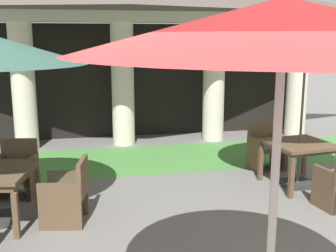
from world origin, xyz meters
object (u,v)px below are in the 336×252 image
Objects in this scene: patio_chair_near_foreground_north at (16,171)px; patio_chair_near_foreground_east at (67,194)px; patio_umbrella_mid_right at (306,47)px; terracotta_urn at (30,179)px; patio_table_mid_right at (300,148)px; patio_umbrella_mid_left at (283,31)px; patio_chair_mid_right_north at (266,148)px.

patio_chair_near_foreground_east reaches higher than patio_chair_near_foreground_north.
terracotta_urn is at bearing 172.01° from patio_umbrella_mid_right.
patio_table_mid_right is at bearing 0.00° from patio_umbrella_mid_right.
patio_table_mid_right is (3.79, 0.70, 0.26)m from patio_chair_near_foreground_east.
patio_table_mid_right is 0.42× the size of patio_umbrella_mid_right.
patio_umbrella_mid_right is (3.79, 0.70, 1.93)m from patio_chair_near_foreground_east.
patio_umbrella_mid_right is 4.96m from terracotta_urn.
patio_umbrella_mid_left is 5.49m from terracotta_urn.
patio_umbrella_mid_left is at bearing -121.09° from patio_table_mid_right.
patio_chair_near_foreground_north is 0.34× the size of patio_umbrella_mid_right.
patio_chair_near_foreground_north is at bearing 173.99° from patio_umbrella_mid_right.
patio_umbrella_mid_left is 2.52× the size of patio_table_mid_right.
patio_umbrella_mid_left reaches higher than patio_umbrella_mid_right.
patio_table_mid_right is 2.30× the size of terracotta_urn.
patio_table_mid_right is 1.05m from patio_chair_mid_right_north.
patio_chair_near_foreground_north is 4.65m from patio_table_mid_right.
patio_chair_near_foreground_north is 4.51m from patio_chair_mid_right_north.
patio_chair_near_foreground_north is at bearing -143.34° from terracotta_urn.
patio_umbrella_mid_left is 4.57m from patio_umbrella_mid_right.
patio_chair_near_foreground_north is 1.84× the size of terracotta_urn.
patio_chair_near_foreground_east reaches higher than patio_table_mid_right.
patio_umbrella_mid_right reaches higher than patio_chair_mid_right_north.
patio_umbrella_mid_left reaches higher than patio_chair_near_foreground_east.
patio_chair_near_foreground_north reaches higher than terracotta_urn.
patio_umbrella_mid_left is 4.92m from patio_table_mid_right.
patio_chair_near_foreground_north is at bearing -0.88° from patio_chair_mid_right_north.
patio_chair_near_foreground_north is 0.80× the size of patio_table_mid_right.
patio_chair_near_foreground_north is at bearing 173.99° from patio_table_mid_right.
patio_chair_near_foreground_east is 0.34× the size of patio_umbrella_mid_right.
patio_chair_near_foreground_east is at bearing -169.57° from patio_table_mid_right.
patio_umbrella_mid_right is (4.62, -0.49, 1.92)m from patio_chair_near_foreground_north.
patio_chair_near_foreground_north is 0.32× the size of patio_umbrella_mid_left.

